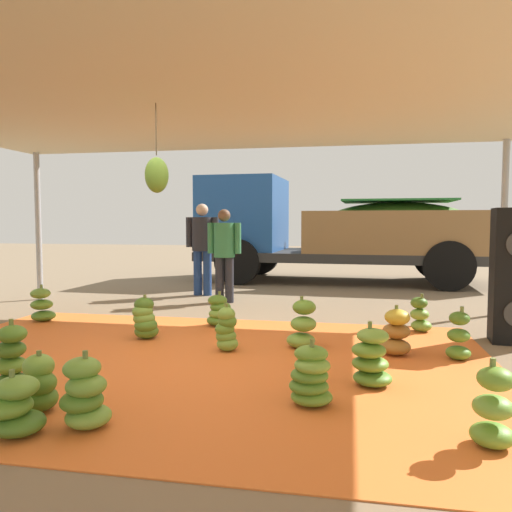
% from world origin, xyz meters
% --- Properties ---
extents(ground_plane, '(40.00, 40.00, 0.00)m').
position_xyz_m(ground_plane, '(0.00, 3.00, 0.00)').
color(ground_plane, '#7F6B51').
extents(tarp_orange, '(6.03, 4.30, 0.01)m').
position_xyz_m(tarp_orange, '(0.00, 0.00, 0.01)').
color(tarp_orange, orange).
rests_on(tarp_orange, ground).
extents(tent_canopy, '(8.00, 7.00, 2.63)m').
position_xyz_m(tent_canopy, '(-0.00, -0.09, 2.56)').
color(tent_canopy, '#9EA0A5').
rests_on(tent_canopy, ground).
extents(banana_bunch_0, '(0.43, 0.43, 0.49)m').
position_xyz_m(banana_bunch_0, '(1.31, -0.89, 0.21)').
color(banana_bunch_0, '#60932D').
rests_on(banana_bunch_0, tarp_orange).
extents(banana_bunch_1, '(0.35, 0.34, 0.48)m').
position_xyz_m(banana_bunch_1, '(2.46, 1.84, 0.21)').
color(banana_bunch_1, '#6B9E38').
rests_on(banana_bunch_1, tarp_orange).
extents(banana_bunch_2, '(0.45, 0.45, 0.54)m').
position_xyz_m(banana_bunch_2, '(1.77, -0.37, 0.23)').
color(banana_bunch_2, '#518428').
rests_on(banana_bunch_2, tarp_orange).
extents(banana_bunch_3, '(0.38, 0.38, 0.45)m').
position_xyz_m(banana_bunch_3, '(-0.61, -1.41, 0.20)').
color(banana_bunch_3, '#518428').
rests_on(banana_bunch_3, tarp_orange).
extents(banana_bunch_4, '(0.33, 0.32, 0.59)m').
position_xyz_m(banana_bunch_4, '(-1.11, -1.05, 0.26)').
color(banana_bunch_4, '#477523').
rests_on(banana_bunch_4, tarp_orange).
extents(banana_bunch_5, '(0.49, 0.46, 0.43)m').
position_xyz_m(banana_bunch_5, '(-0.52, -1.80, 0.19)').
color(banana_bunch_5, '#477523').
rests_on(banana_bunch_5, tarp_orange).
extents(banana_bunch_6, '(0.42, 0.42, 0.51)m').
position_xyz_m(banana_bunch_6, '(2.07, 0.67, 0.23)').
color(banana_bunch_6, '#996628').
rests_on(banana_bunch_6, tarp_orange).
extents(banana_bunch_7, '(0.33, 0.33, 0.54)m').
position_xyz_m(banana_bunch_7, '(2.66, 0.59, 0.23)').
color(banana_bunch_7, '#518428').
rests_on(banana_bunch_7, tarp_orange).
extents(banana_bunch_8, '(0.39, 0.38, 0.51)m').
position_xyz_m(banana_bunch_8, '(-0.14, -1.60, 0.23)').
color(banana_bunch_8, '#75A83D').
rests_on(banana_bunch_8, tarp_orange).
extents(banana_bunch_9, '(0.40, 0.42, 0.52)m').
position_xyz_m(banana_bunch_9, '(-0.76, 0.84, 0.24)').
color(banana_bunch_9, '#518428').
rests_on(banana_bunch_9, tarp_orange).
extents(banana_bunch_10, '(0.31, 0.32, 0.56)m').
position_xyz_m(banana_bunch_10, '(2.45, -1.42, 0.24)').
color(banana_bunch_10, '#60932D').
rests_on(banana_bunch_10, tarp_orange).
extents(banana_bunch_12, '(0.43, 0.43, 0.45)m').
position_xyz_m(banana_bunch_12, '(-0.10, 1.72, 0.20)').
color(banana_bunch_12, '#518428').
rests_on(banana_bunch_12, tarp_orange).
extents(banana_bunch_13, '(0.30, 0.29, 0.51)m').
position_xyz_m(banana_bunch_13, '(0.31, 0.48, 0.23)').
color(banana_bunch_13, '#75A83D').
rests_on(banana_bunch_13, tarp_orange).
extents(banana_bunch_14, '(0.38, 0.38, 0.56)m').
position_xyz_m(banana_bunch_14, '(1.09, 0.77, 0.25)').
color(banana_bunch_14, '#75A83D').
rests_on(banana_bunch_14, tarp_orange).
extents(banana_bunch_15, '(0.45, 0.44, 0.50)m').
position_xyz_m(banana_bunch_15, '(-2.58, 1.55, 0.22)').
color(banana_bunch_15, '#518428').
rests_on(banana_bunch_15, tarp_orange).
extents(cargo_truck_main, '(6.49, 2.66, 2.40)m').
position_xyz_m(cargo_truck_main, '(1.15, 7.00, 1.21)').
color(cargo_truck_main, '#2D2D2D').
rests_on(cargo_truck_main, ground).
extents(worker_0, '(0.58, 0.36, 1.59)m').
position_xyz_m(worker_0, '(-0.51, 3.60, 0.93)').
color(worker_0, '#26262D').
rests_on(worker_0, ground).
extents(worker_1, '(0.63, 0.38, 1.71)m').
position_xyz_m(worker_1, '(-1.12, 4.33, 1.00)').
color(worker_1, navy).
rests_on(worker_1, ground).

